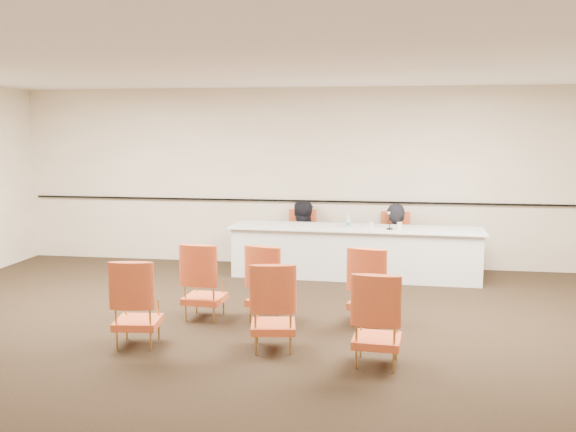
% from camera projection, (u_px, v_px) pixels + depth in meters
% --- Properties ---
extents(floor, '(10.00, 10.00, 0.00)m').
position_uv_depth(floor, '(260.00, 338.00, 7.13)').
color(floor, black).
rests_on(floor, ground).
extents(ceiling, '(10.00, 10.00, 0.00)m').
position_uv_depth(ceiling, '(258.00, 63.00, 6.73)').
color(ceiling, white).
rests_on(ceiling, ground).
extents(wall_back, '(10.00, 0.04, 3.00)m').
position_uv_depth(wall_back, '(307.00, 177.00, 10.85)').
color(wall_back, '#F9E6C3').
rests_on(wall_back, ground).
extents(wall_rail, '(9.80, 0.04, 0.03)m').
position_uv_depth(wall_rail, '(306.00, 201.00, 10.86)').
color(wall_rail, black).
rests_on(wall_rail, wall_back).
extents(panel_table, '(3.95, 1.03, 0.79)m').
position_uv_depth(panel_table, '(355.00, 252.00, 10.05)').
color(panel_table, silver).
rests_on(panel_table, ground).
extents(panelist_main, '(0.67, 0.49, 1.70)m').
position_uv_depth(panelist_main, '(395.00, 254.00, 10.52)').
color(panelist_main, black).
rests_on(panelist_main, ground).
extents(panelist_main_chair, '(0.52, 0.52, 0.95)m').
position_uv_depth(panelist_main_chair, '(395.00, 242.00, 10.49)').
color(panelist_main_chair, '#C64A23').
rests_on(panelist_main_chair, ground).
extents(panelist_second, '(0.96, 0.83, 1.69)m').
position_uv_depth(panelist_second, '(301.00, 251.00, 10.81)').
color(panelist_second, black).
rests_on(panelist_second, ground).
extents(panelist_second_chair, '(0.52, 0.52, 0.95)m').
position_uv_depth(panelist_second_chair, '(301.00, 239.00, 10.78)').
color(panelist_second_chair, '#C64A23').
rests_on(panelist_second_chair, ground).
extents(papers, '(0.30, 0.23, 0.00)m').
position_uv_depth(papers, '(375.00, 229.00, 9.87)').
color(papers, white).
rests_on(papers, panel_table).
extents(microphone, '(0.12, 0.20, 0.26)m').
position_uv_depth(microphone, '(390.00, 221.00, 9.77)').
color(microphone, black).
rests_on(microphone, panel_table).
extents(water_bottle, '(0.06, 0.06, 0.21)m').
position_uv_depth(water_bottle, '(348.00, 221.00, 9.98)').
color(water_bottle, teal).
rests_on(water_bottle, panel_table).
extents(drinking_glass, '(0.07, 0.07, 0.10)m').
position_uv_depth(drinking_glass, '(371.00, 225.00, 9.92)').
color(drinking_glass, silver).
rests_on(drinking_glass, panel_table).
extents(coffee_cup, '(0.10, 0.10, 0.12)m').
position_uv_depth(coffee_cup, '(399.00, 226.00, 9.76)').
color(coffee_cup, silver).
rests_on(coffee_cup, panel_table).
extents(aud_chair_front_left, '(0.53, 0.53, 0.95)m').
position_uv_depth(aud_chair_front_left, '(204.00, 280.00, 7.83)').
color(aud_chair_front_left, '#C64A23').
rests_on(aud_chair_front_left, ground).
extents(aud_chair_front_mid, '(0.62, 0.62, 0.95)m').
position_uv_depth(aud_chair_front_mid, '(270.00, 283.00, 7.73)').
color(aud_chair_front_mid, '#C64A23').
rests_on(aud_chair_front_mid, ground).
extents(aud_chair_front_right, '(0.60, 0.60, 0.95)m').
position_uv_depth(aud_chair_front_right, '(371.00, 285.00, 7.59)').
color(aud_chair_front_right, '#C64A23').
rests_on(aud_chair_front_right, ground).
extents(aud_chair_back_left, '(0.56, 0.56, 0.95)m').
position_uv_depth(aud_chair_back_left, '(137.00, 302.00, 6.87)').
color(aud_chair_back_left, '#C64A23').
rests_on(aud_chair_back_left, ground).
extents(aud_chair_back_mid, '(0.58, 0.58, 0.95)m').
position_uv_depth(aud_chair_back_mid, '(273.00, 305.00, 6.72)').
color(aud_chair_back_mid, '#C64A23').
rests_on(aud_chair_back_mid, ground).
extents(aud_chair_back_right, '(0.54, 0.54, 0.95)m').
position_uv_depth(aud_chair_back_right, '(377.00, 318.00, 6.28)').
color(aud_chair_back_right, '#C64A23').
rests_on(aud_chair_back_right, ground).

